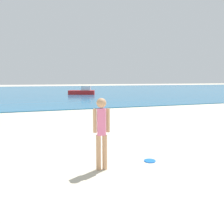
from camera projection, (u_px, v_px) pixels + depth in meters
name	position (u px, v px, depth m)	size (l,w,h in m)	color
water	(43.00, 91.00, 44.44)	(160.00, 60.00, 0.06)	#1E6B9E
person_standing	(101.00, 130.00, 5.46)	(0.38, 0.22, 1.69)	tan
frisbee	(150.00, 161.00, 6.15)	(0.30, 0.30, 0.03)	blue
boat_far	(83.00, 91.00, 32.51)	(3.68, 2.37, 1.19)	red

